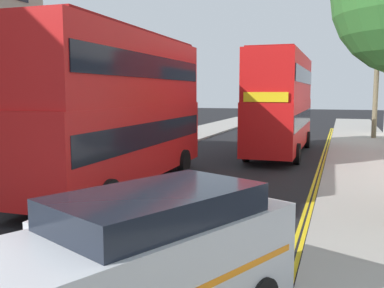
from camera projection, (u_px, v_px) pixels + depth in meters
name	position (u px, v px, depth m)	size (l,w,h in m)	color
sidewalk_right	(374.00, 179.00, 17.43)	(4.00, 80.00, 0.14)	#9E9991
sidewalk_left	(91.00, 162.00, 21.63)	(4.00, 80.00, 0.14)	#9E9991
kerb_line_outer	(317.00, 187.00, 16.24)	(0.10, 56.00, 0.01)	yellow
kerb_line_inner	(313.00, 187.00, 16.29)	(0.10, 56.00, 0.01)	yellow
traffic_island	(36.00, 283.00, 7.95)	(1.10, 2.20, 0.10)	#9E9991
keep_left_bollard	(34.00, 254.00, 7.88)	(0.36, 0.28, 1.11)	silver
double_decker_bus_away	(121.00, 106.00, 15.78)	(2.97, 10.86, 5.64)	red
double_decker_bus_oncoming	(281.00, 101.00, 24.50)	(2.81, 10.81, 5.64)	red
taxi_minivan	(145.00, 266.00, 6.17)	(3.70, 5.15, 2.12)	silver
street_tree_near	(378.00, 45.00, 31.54)	(2.99, 2.99, 8.38)	#6B6047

